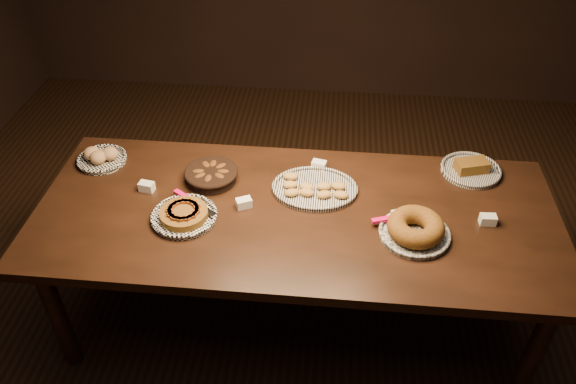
# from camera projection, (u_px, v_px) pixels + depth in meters

# --- Properties ---
(ground) EXTENTS (5.00, 5.00, 0.00)m
(ground) POSITION_uv_depth(u_px,v_px,m) (295.00, 315.00, 3.04)
(ground) COLOR black
(ground) RESTS_ON ground
(buffet_table) EXTENTS (2.40, 1.00, 0.75)m
(buffet_table) POSITION_uv_depth(u_px,v_px,m) (296.00, 223.00, 2.62)
(buffet_table) COLOR black
(buffet_table) RESTS_ON ground
(apple_tart_plate) EXTENTS (0.30, 0.31, 0.06)m
(apple_tart_plate) POSITION_uv_depth(u_px,v_px,m) (184.00, 215.00, 2.52)
(apple_tart_plate) COLOR white
(apple_tart_plate) RESTS_ON buffet_table
(madeleine_platter) EXTENTS (0.40, 0.33, 0.05)m
(madeleine_platter) POSITION_uv_depth(u_px,v_px,m) (314.00, 188.00, 2.67)
(madeleine_platter) COLOR black
(madeleine_platter) RESTS_ON buffet_table
(bundt_cake_plate) EXTENTS (0.34, 0.31, 0.10)m
(bundt_cake_plate) POSITION_uv_depth(u_px,v_px,m) (415.00, 229.00, 2.42)
(bundt_cake_plate) COLOR black
(bundt_cake_plate) RESTS_ON buffet_table
(croissant_basket) EXTENTS (0.26, 0.26, 0.07)m
(croissant_basket) POSITION_uv_depth(u_px,v_px,m) (211.00, 174.00, 2.72)
(croissant_basket) COLOR black
(croissant_basket) RESTS_ON buffet_table
(bread_roll_plate) EXTENTS (0.25, 0.25, 0.08)m
(bread_roll_plate) POSITION_uv_depth(u_px,v_px,m) (101.00, 157.00, 2.85)
(bread_roll_plate) COLOR white
(bread_roll_plate) RESTS_ON buffet_table
(loaf_plate) EXTENTS (0.30, 0.30, 0.07)m
(loaf_plate) POSITION_uv_depth(u_px,v_px,m) (471.00, 169.00, 2.79)
(loaf_plate) COLOR black
(loaf_plate) RESTS_ON buffet_table
(tent_cards) EXTENTS (1.65, 0.41, 0.04)m
(tent_cards) POSITION_uv_depth(u_px,v_px,m) (317.00, 197.00, 2.61)
(tent_cards) COLOR white
(tent_cards) RESTS_ON buffet_table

